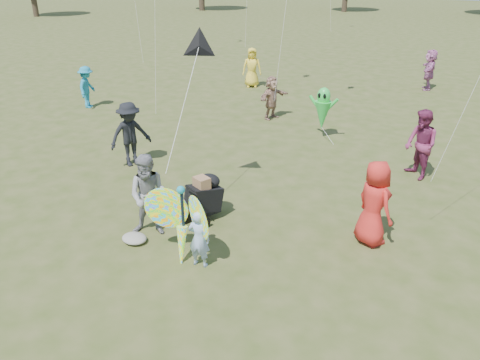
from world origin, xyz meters
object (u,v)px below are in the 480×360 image
Objects in this scene: crowd_g at (252,68)px; crowd_e at (421,145)px; crowd_d at (272,98)px; alien_kite at (323,110)px; crowd_i at (87,87)px; adult_man at (150,196)px; crowd_j at (429,70)px; jogging_stroller at (205,195)px; crowd_a at (374,203)px; butterfly_kite at (182,223)px; child_girl at (199,239)px; crowd_b at (130,134)px.

crowd_e is at bearing -67.69° from crowd_g.
alien_kite reaches higher than crowd_d.
crowd_g reaches higher than crowd_i.
adult_man is 1.01× the size of crowd_g.
crowd_j is 1.62× the size of jogging_stroller.
butterfly_kite is at bearing 73.15° from crowd_a.
alien_kite is at bearing -159.64° from crowd_e.
crowd_j reaches higher than butterfly_kite.
crowd_i is at bearing -135.37° from crowd_e.
butterfly_kite is at bearing -150.06° from crowd_d.
crowd_e is at bearing -27.03° from alien_kite.
crowd_i is 1.47× the size of jogging_stroller.
child_girl is 5.59m from crowd_b.
child_girl is 0.47m from butterfly_kite.
crowd_d is 7.99m from jogging_stroller.
crowd_b is at bearing -44.48° from child_girl.
crowd_b reaches higher than crowd_d.
child_girl is at bearing -147.78° from crowd_d.
adult_man reaches higher than crowd_d.
crowd_g reaches higher than child_girl.
alien_kite is (-0.10, 8.11, 0.16)m from butterfly_kite.
crowd_b is 1.03× the size of crowd_g.
jogging_stroller is at bearing -142.79° from crowd_i.
crowd_e reaches higher than butterfly_kite.
alien_kite is at bearing -12.97° from crowd_b.
adult_man is 16.76m from crowd_j.
jogging_stroller is (-3.83, -4.80, -0.35)m from crowd_e.
crowd_a reaches higher than adult_man.
alien_kite is (-0.51, 8.15, 0.37)m from child_girl.
crowd_a is at bearing -69.69° from crowd_b.
alien_kite is at bearing -25.63° from crowd_a.
crowd_e reaches higher than crowd_j.
butterfly_kite reaches higher than crowd_d.
alien_kite is at bearing -23.54° from crowd_j.
crowd_d is at bearing 154.11° from alien_kite.
crowd_d is (1.59, 6.08, -0.13)m from crowd_b.
crowd_e reaches higher than crowd_g.
alien_kite is (0.40, 6.55, 0.36)m from jogging_stroller.
crowd_a is 8.87m from crowd_d.
crowd_e is (2.91, 6.40, 0.36)m from child_girl.
crowd_b is at bearing -111.35° from crowd_g.
crowd_g is 1.09× the size of crowd_i.
jogging_stroller is (5.05, -11.82, -0.30)m from crowd_g.
adult_man is 1.14× the size of crowd_d.
jogging_stroller is at bearing 48.59° from crowd_a.
crowd_e is 1.05× the size of crowd_g.
crowd_d is (-2.95, 9.33, 0.21)m from child_girl.
crowd_d is 0.84× the size of crowd_e.
alien_kite is at bearing -95.22° from child_girl.
crowd_g is at bearing 135.96° from alien_kite.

